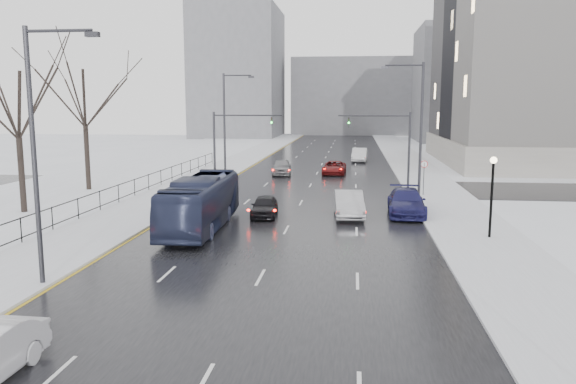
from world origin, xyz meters
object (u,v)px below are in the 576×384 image
at_px(streetlight_r_mid, 418,126).
at_px(bus, 201,203).
at_px(sedan_right_cross, 334,168).
at_px(mast_signal_left, 226,139).
at_px(lamppost_r_mid, 492,185).
at_px(streetlight_l_far, 227,121).
at_px(streetlight_l_near, 39,144).
at_px(sedan_right_distant, 360,155).
at_px(tree_park_d, 25,213).
at_px(no_uturn_sign, 424,168).
at_px(sedan_center_near, 264,206).
at_px(sedan_right_near, 349,204).
at_px(sedan_center_far, 282,167).
at_px(tree_park_e, 89,191).
at_px(sedan_right_far, 406,202).
at_px(mast_signal_right, 396,141).

relative_size(streetlight_r_mid, bus, 0.93).
xyz_separation_m(streetlight_r_mid, sedan_right_cross, (-6.37, 17.28, -4.90)).
bearing_deg(mast_signal_left, lamppost_r_mid, -44.48).
bearing_deg(streetlight_l_far, streetlight_l_near, -90.00).
distance_m(streetlight_r_mid, bus, 16.48).
xyz_separation_m(sedan_right_cross, sedan_right_distant, (2.70, 13.38, 0.16)).
relative_size(tree_park_d, no_uturn_sign, 4.63).
bearing_deg(sedan_center_near, sedan_right_near, 1.82).
height_order(bus, sedan_right_distant, bus).
bearing_deg(sedan_center_far, sedan_right_cross, 5.32).
xyz_separation_m(tree_park_e, sedan_center_near, (16.35, -9.28, 0.71)).
bearing_deg(mast_signal_left, sedan_right_cross, 45.50).
xyz_separation_m(streetlight_l_near, sedan_right_near, (11.67, 15.24, -4.75)).
bearing_deg(sedan_right_near, sedan_right_cross, 90.17).
relative_size(tree_park_d, lamppost_r_mid, 2.92).
xyz_separation_m(tree_park_d, lamppost_r_mid, (28.80, -4.00, 2.94)).
relative_size(streetlight_r_mid, mast_signal_left, 1.54).
distance_m(streetlight_l_near, sedan_center_near, 16.76).
relative_size(tree_park_e, lamppost_r_mid, 3.15).
bearing_deg(tree_park_d, sedan_right_far, 5.27).
xyz_separation_m(streetlight_l_far, sedan_center_near, (6.32, -17.28, -4.91)).
distance_m(sedan_center_near, sedan_right_cross, 22.85).
xyz_separation_m(sedan_center_near, sedan_right_far, (9.05, 1.58, 0.16)).
height_order(tree_park_e, sedan_right_cross, tree_park_e).
bearing_deg(sedan_right_far, streetlight_l_near, -131.59).
height_order(sedan_center_near, sedan_right_near, sedan_right_near).
distance_m(lamppost_r_mid, bus, 16.00).
height_order(streetlight_r_mid, mast_signal_right, streetlight_r_mid).
distance_m(streetlight_l_far, no_uturn_sign, 19.41).
height_order(lamppost_r_mid, sedan_center_near, lamppost_r_mid).
height_order(sedan_center_far, sedan_right_distant, sedan_right_distant).
relative_size(streetlight_r_mid, sedan_center_far, 2.12).
relative_size(bus, sedan_center_far, 2.29).
bearing_deg(sedan_center_far, tree_park_e, -145.92).
bearing_deg(sedan_right_near, tree_park_e, 153.78).
xyz_separation_m(no_uturn_sign, sedan_right_cross, (-7.40, 13.28, -1.58)).
distance_m(lamppost_r_mid, mast_signal_right, 18.41).
distance_m(tree_park_d, streetlight_l_near, 17.90).
bearing_deg(streetlight_r_mid, mast_signal_right, 96.00).
relative_size(bus, sedan_right_cross, 2.20).
bearing_deg(sedan_center_near, tree_park_d, 178.87).
bearing_deg(sedan_right_cross, lamppost_r_mid, -68.89).
height_order(mast_signal_right, sedan_right_cross, mast_signal_right).
distance_m(tree_park_e, streetlight_l_near, 26.61).
relative_size(mast_signal_right, sedan_right_far, 1.13).
relative_size(sedan_right_cross, sedan_right_distant, 0.96).
relative_size(tree_park_d, sedan_right_near, 2.48).
xyz_separation_m(streetlight_r_mid, mast_signal_left, (-15.49, 8.00, -1.51)).
relative_size(lamppost_r_mid, sedan_right_near, 0.85).
distance_m(lamppost_r_mid, sedan_center_far, 30.06).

